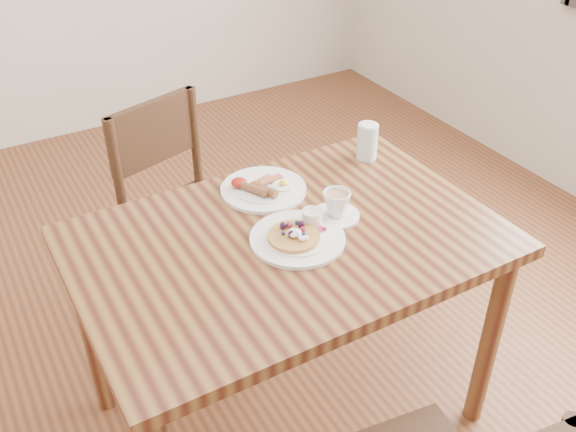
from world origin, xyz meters
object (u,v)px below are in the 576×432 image
Objects in this scene: chair_far at (184,208)px; breakfast_plate at (262,188)px; water_glass at (367,141)px; pancake_plate at (298,235)px; teacup_saucer at (336,206)px; dining_table at (288,264)px.

chair_far is 0.50m from breakfast_plate.
chair_far is 0.73m from water_glass.
chair_far is 3.26× the size of pancake_plate.
breakfast_plate is at bearing 117.72° from teacup_saucer.
pancake_plate reaches higher than breakfast_plate.
water_glass reaches higher than pancake_plate.
water_glass is (0.29, 0.25, 0.02)m from teacup_saucer.
pancake_plate is (0.09, -0.68, 0.27)m from chair_far.
dining_table is at bearing -150.52° from water_glass.
teacup_saucer is at bearing -62.28° from breakfast_plate.
breakfast_plate is 0.41m from water_glass.
teacup_saucer reaches higher than breakfast_plate.
chair_far reaches higher than teacup_saucer.
water_glass is at bearing 29.48° from dining_table.
pancake_plate is 0.28m from breakfast_plate.
pancake_plate is (0.02, -0.03, 0.11)m from dining_table.
water_glass is at bearing 125.98° from chair_far.
dining_table is 0.68m from chair_far.
chair_far is at bearing 97.38° from pancake_plate.
pancake_plate is at bearing -55.75° from dining_table.
breakfast_plate is at bearing -178.20° from water_glass.
water_glass is (0.41, 0.01, 0.05)m from breakfast_plate.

